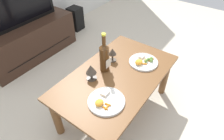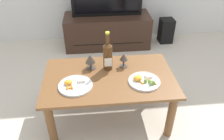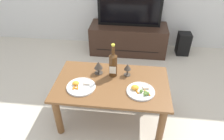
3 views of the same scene
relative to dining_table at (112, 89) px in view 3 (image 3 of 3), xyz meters
The scene contains 10 objects.
ground_plane 0.39m from the dining_table, ahead, with size 6.40×6.40×0.00m, color beige.
dining_table is the anchor object (origin of this frame).
tv_stand 1.48m from the dining_table, 86.07° to the left, with size 1.21×0.47×0.46m.
tv_screen 1.51m from the dining_table, 86.07° to the left, with size 0.97×0.05×0.57m.
floor_speaker 1.81m from the dining_table, 56.24° to the left, with size 0.19×0.19×0.36m, color black.
wine_bottle 0.26m from the dining_table, 92.07° to the left, with size 0.08×0.08×0.36m.
goblet_left 0.28m from the dining_table, 136.56° to the left, with size 0.09×0.09×0.14m.
goblet_right 0.28m from the dining_table, 45.18° to the left, with size 0.07×0.07×0.13m.
dinner_plate_left 0.32m from the dining_table, 160.51° to the right, with size 0.28×0.28×0.05m.
dinner_plate_right 0.32m from the dining_table, 20.25° to the right, with size 0.27×0.27×0.05m.
Camera 3 is at (0.18, -1.58, 1.77)m, focal length 32.94 mm.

